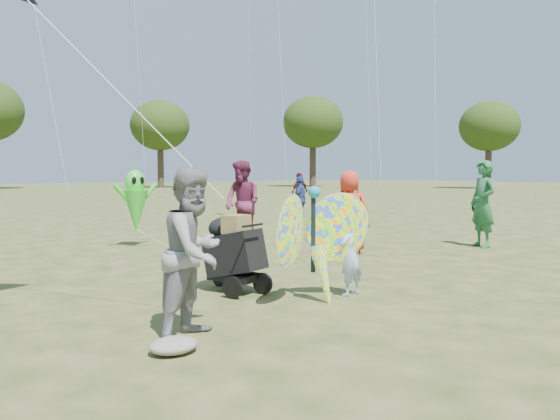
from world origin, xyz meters
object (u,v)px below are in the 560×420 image
object	(u,v)px
crowd_h	(300,192)
jogging_stroller	(233,248)
child_girl	(351,256)
crowd_e	(242,203)
crowd_f	(483,204)
butterfly_kite	(317,244)
adult_man	(194,253)
alien_kite	(136,204)
crowd_a	(349,212)
crowd_c	(300,200)

from	to	relation	value
crowd_h	jogging_stroller	world-z (taller)	crowd_h
child_girl	crowd_e	distance (m)	5.45
crowd_e	crowd_h	bearing A→B (deg)	124.27
crowd_f	butterfly_kite	distance (m)	6.56
adult_man	butterfly_kite	xyz separation A→B (m)	(1.98, 0.47, -0.12)
adult_man	crowd_f	xyz separation A→B (m)	(8.25, 2.37, 0.11)
alien_kite	child_girl	bearing A→B (deg)	-83.93
crowd_a	crowd_h	world-z (taller)	crowd_a
crowd_a	butterfly_kite	xyz separation A→B (m)	(-3.24, -2.97, -0.11)
jogging_stroller	butterfly_kite	distance (m)	1.30
crowd_a	crowd_c	xyz separation A→B (m)	(3.01, 5.70, -0.09)
crowd_e	crowd_h	size ratio (longest dim) A/B	1.18
crowd_c	crowd_f	distance (m)	6.77
jogging_stroller	child_girl	bearing A→B (deg)	-66.55
crowd_h	crowd_a	bearing A→B (deg)	45.76
adult_man	butterfly_kite	size ratio (longest dim) A/B	1.00
crowd_a	alien_kite	xyz separation A→B (m)	(-3.33, 3.41, 0.11)
crowd_h	alien_kite	bearing A→B (deg)	22.39
crowd_e	butterfly_kite	size ratio (longest dim) A/B	1.12
crowd_c	crowd_h	bearing A→B (deg)	-162.46
child_girl	crowd_e	bearing A→B (deg)	-113.13
crowd_f	alien_kite	size ratio (longest dim) A/B	1.12
child_girl	crowd_h	xyz separation A→B (m)	(8.93, 13.03, 0.28)
butterfly_kite	adult_man	bearing A→B (deg)	-166.67
crowd_h	jogging_stroller	xyz separation A→B (m)	(-10.11, -11.88, -0.22)
crowd_c	jogging_stroller	bearing A→B (deg)	11.98
crowd_a	butterfly_kite	size ratio (longest dim) A/B	0.99
crowd_f	jogging_stroller	xyz separation A→B (m)	(-6.87, -0.76, -0.36)
adult_man	crowd_f	world-z (taller)	crowd_f
crowd_c	alien_kite	bearing A→B (deg)	-15.87
crowd_f	crowd_h	xyz separation A→B (m)	(3.25, 11.12, -0.14)
jogging_stroller	crowd_f	bearing A→B (deg)	-16.19
crowd_c	crowd_h	xyz separation A→B (m)	(3.26, 4.36, 0.05)
jogging_stroller	alien_kite	world-z (taller)	alien_kite
jogging_stroller	alien_kite	size ratio (longest dim) A/B	0.65
crowd_f	crowd_h	distance (m)	11.59
adult_man	alien_kite	distance (m)	7.11
crowd_e	jogging_stroller	size ratio (longest dim) A/B	1.71
butterfly_kite	crowd_f	bearing A→B (deg)	16.90
butterfly_kite	crowd_a	bearing A→B (deg)	42.47
child_girl	butterfly_kite	bearing A→B (deg)	-7.83
crowd_f	crowd_e	bearing A→B (deg)	-109.10
crowd_c	crowd_e	world-z (taller)	crowd_e
child_girl	crowd_h	size ratio (longest dim) A/B	0.66
adult_man	jogging_stroller	distance (m)	2.14
butterfly_kite	crowd_c	bearing A→B (deg)	54.18
child_girl	adult_man	xyz separation A→B (m)	(-2.57, -0.47, 0.32)
child_girl	alien_kite	distance (m)	6.43
crowd_a	crowd_e	distance (m)	2.59
crowd_f	crowd_h	bearing A→B (deg)	-177.22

